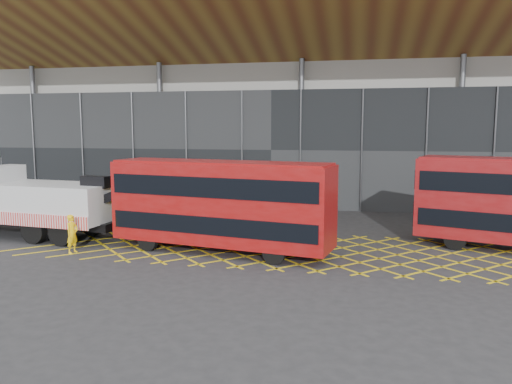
# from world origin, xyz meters

# --- Properties ---
(ground_plane) EXTENTS (120.00, 120.00, 0.00)m
(ground_plane) POSITION_xyz_m (0.00, 0.00, 0.00)
(ground_plane) COLOR #2A2B2D
(road_markings) EXTENTS (27.96, 7.16, 0.01)m
(road_markings) POSITION_xyz_m (5.60, 0.00, 0.01)
(road_markings) COLOR yellow
(road_markings) RESTS_ON ground_plane
(construction_building) EXTENTS (55.00, 23.97, 18.00)m
(construction_building) POSITION_xyz_m (1.92, 18.40, 8.98)
(construction_building) COLOR #989993
(construction_building) RESTS_ON ground_plane
(recovery_truck) EXTENTS (12.35, 4.05, 4.28)m
(recovery_truck) POSITION_xyz_m (-9.39, 0.13, 1.98)
(recovery_truck) COLOR black
(recovery_truck) RESTS_ON ground_plane
(bus_towed) EXTENTS (10.20, 4.06, 4.05)m
(bus_towed) POSITION_xyz_m (1.93, -1.09, 2.25)
(bus_towed) COLOR maroon
(bus_towed) RESTS_ON ground_plane
(worker) EXTENTS (0.51, 0.68, 1.71)m
(worker) POSITION_xyz_m (-4.44, -2.55, 0.86)
(worker) COLOR yellow
(worker) RESTS_ON ground_plane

